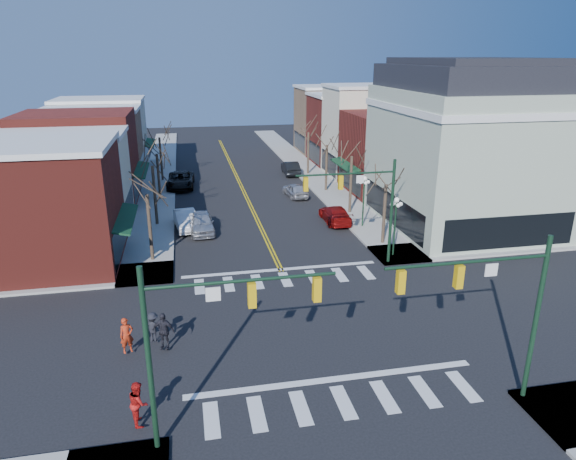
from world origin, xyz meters
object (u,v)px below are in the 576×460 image
car_right_near (335,214)px  pedestrian_dark_a (163,331)px  lamppost_corner (395,217)px  lamppost_midblock (364,193)px  car_left_mid (186,220)px  car_right_mid (295,190)px  car_left_far (181,180)px  pedestrian_red_b (139,403)px  victorian_corner (466,145)px  car_left_near (202,223)px  car_right_far (291,168)px  pedestrian_dark_b (153,327)px  pedestrian_red_a (127,335)px

car_right_near → pedestrian_dark_a: 22.27m
lamppost_corner → lamppost_midblock: 6.50m
lamppost_midblock → car_left_mid: bearing=169.8°
car_right_mid → car_left_far: bearing=-35.7°
car_left_mid → pedestrian_red_b: 23.64m
victorian_corner → lamppost_corner: 10.89m
victorian_corner → car_right_mid: victorian_corner is taller
car_left_far → car_right_near: 19.52m
car_left_near → pedestrian_red_b: bearing=-100.1°
lamppost_corner → car_right_far: size_ratio=0.91×
car_right_near → car_right_mid: car_right_near is taller
pedestrian_red_b → pedestrian_dark_b: 5.98m
pedestrian_dark_a → car_left_far: bearing=108.6°
pedestrian_red_a → pedestrian_dark_b: size_ratio=1.15×
pedestrian_red_b → pedestrian_dark_b: pedestrian_red_b is taller
car_left_near → car_left_far: car_left_far is taller
car_left_far → pedestrian_dark_b: bearing=-89.3°
car_left_mid → car_right_far: car_right_far is taller
car_left_mid → car_right_mid: size_ratio=1.11×
car_left_far → car_right_near: (12.80, -14.73, -0.12)m
pedestrian_dark_a → victorian_corner: bearing=52.8°
pedestrian_dark_a → car_right_near: bearing=72.2°
pedestrian_red_a → victorian_corner: bearing=9.9°
car_left_near → pedestrian_dark_b: (-3.02, -16.48, 0.12)m
car_left_far → car_left_mid: bearing=-85.2°
car_right_far → pedestrian_red_a: pedestrian_red_a is taller
car_left_near → pedestrian_dark_a: size_ratio=2.52×
victorian_corner → car_right_mid: bearing=136.8°
car_right_near → car_right_far: car_right_far is taller
lamppost_corner → lamppost_midblock: bearing=90.0°
pedestrian_dark_a → car_right_far: bearing=89.4°
car_left_near → pedestrian_dark_a: (-2.50, -17.23, 0.28)m
car_left_mid → car_right_mid: bearing=29.1°
victorian_corner → pedestrian_dark_b: bearing=-149.2°
car_left_mid → car_right_near: size_ratio=0.94×
pedestrian_red_b → pedestrian_dark_a: pedestrian_dark_a is taller
car_left_near → car_left_far: 15.14m
victorian_corner → pedestrian_dark_b: victorian_corner is taller
car_right_mid → pedestrian_red_a: bearing=55.0°
lamppost_midblock → pedestrian_dark_b: lamppost_midblock is taller
lamppost_midblock → pedestrian_red_b: size_ratio=2.41×
lamppost_corner → pedestrian_red_a: 19.62m
lamppost_corner → pedestrian_red_b: lamppost_corner is taller
car_right_far → pedestrian_red_b: bearing=72.6°
lamppost_midblock → car_right_far: 20.62m
car_left_far → pedestrian_red_b: 37.55m
pedestrian_red_b → car_left_far: bearing=-11.3°
lamppost_midblock → pedestrian_red_b: (-16.28, -20.98, -1.91)m
lamppost_corner → pedestrian_dark_b: 18.25m
car_right_mid → pedestrian_dark_a: (-12.10, -26.25, 0.38)m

